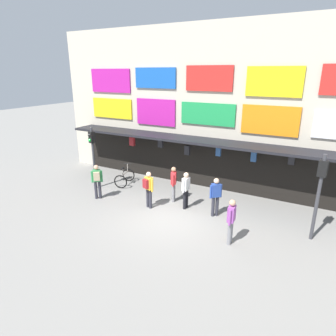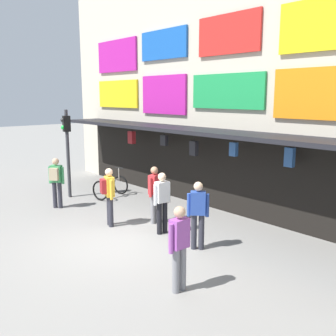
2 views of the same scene
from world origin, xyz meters
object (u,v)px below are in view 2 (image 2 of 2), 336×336
traffic_light_near (67,139)px  pedestrian_in_black (162,200)px  pedestrian_in_red (56,179)px  pedestrian_in_yellow (109,193)px  pedestrian_in_purple (154,191)px  pedestrian_in_green (198,212)px  pedestrian_in_blue (179,244)px  bicycle_parked (111,187)px

traffic_light_near → pedestrian_in_black: size_ratio=1.90×
pedestrian_in_red → pedestrian_in_yellow: (2.65, 0.33, 0.00)m
traffic_light_near → pedestrian_in_purple: traffic_light_near is taller
pedestrian_in_black → pedestrian_in_green: 1.39m
traffic_light_near → pedestrian_in_blue: size_ratio=1.90×
pedestrian_in_black → pedestrian_in_green: (1.39, -0.06, 0.00)m
traffic_light_near → pedestrian_in_purple: bearing=6.7°
traffic_light_near → pedestrian_in_yellow: traffic_light_near is taller
pedestrian_in_black → pedestrian_in_blue: size_ratio=1.00×
traffic_light_near → bicycle_parked: 2.32m
traffic_light_near → pedestrian_in_blue: 7.98m
pedestrian_in_red → pedestrian_in_purple: same height
bicycle_parked → traffic_light_near: bearing=-133.0°
pedestrian_in_purple → pedestrian_in_blue: same height
pedestrian_in_yellow → pedestrian_in_green: bearing=13.4°
pedestrian_in_blue → traffic_light_near: bearing=167.7°
pedestrian_in_green → pedestrian_in_yellow: (-2.85, -0.68, 0.04)m
traffic_light_near → pedestrian_in_red: traffic_light_near is taller
pedestrian_in_black → pedestrian_in_purple: 0.92m
pedestrian_in_green → pedestrian_in_yellow: bearing=-166.6°
bicycle_parked → pedestrian_in_yellow: bearing=-33.8°
bicycle_parked → pedestrian_in_yellow: (2.63, -1.77, 0.59)m
pedestrian_in_yellow → bicycle_parked: bearing=146.2°
pedestrian_in_purple → pedestrian_in_black: bearing=-26.8°
bicycle_parked → pedestrian_in_purple: 3.38m
bicycle_parked → pedestrian_in_green: 5.62m
bicycle_parked → pedestrian_in_green: (5.49, -1.09, 0.55)m
pedestrian_in_blue → pedestrian_in_black: bearing=145.3°
pedestrian_in_green → traffic_light_near: bearing=-179.7°
pedestrian_in_red → pedestrian_in_blue: bearing=-6.1°
traffic_light_near → pedestrian_in_green: traffic_light_near is taller
pedestrian_in_black → pedestrian_in_blue: same height
traffic_light_near → pedestrian_in_red: 1.83m
traffic_light_near → pedestrian_in_purple: 4.51m
bicycle_parked → pedestrian_in_purple: bearing=-10.6°
traffic_light_near → bicycle_parked: traffic_light_near is taller
bicycle_parked → pedestrian_in_blue: 7.25m
traffic_light_near → pedestrian_in_yellow: (3.68, -0.64, -1.16)m
pedestrian_in_green → pedestrian_in_blue: same height
bicycle_parked → pedestrian_in_green: bearing=-11.2°
pedestrian_in_red → pedestrian_in_green: 5.59m
pedestrian_in_red → pedestrian_in_purple: 3.61m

